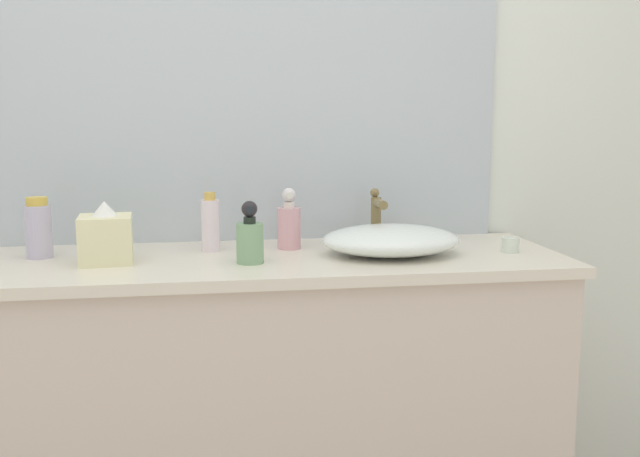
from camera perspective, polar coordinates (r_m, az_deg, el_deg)
name	(u,v)px	position (r m, az deg, el deg)	size (l,w,h in m)	color
bathroom_wall_rear	(206,109)	(2.30, -9.11, 9.44)	(6.00, 0.06, 2.60)	silver
vanity_counter	(252,405)	(2.15, -5.50, -13.85)	(1.78, 0.56, 0.88)	beige
wall_mirror_panel	(241,76)	(2.27, -6.31, 12.02)	(1.63, 0.01, 1.03)	#B2BCC6
sink_basin	(389,240)	(2.05, 5.54, -0.93)	(0.40, 0.31, 0.08)	white
faucet	(375,213)	(2.21, 4.45, 1.26)	(0.03, 0.13, 0.17)	olive
soap_dispenser	(287,224)	(2.13, -2.62, 0.36)	(0.07, 0.07, 0.18)	#DCA0AC
lotion_bottle	(37,229)	(2.14, -21.72, -0.05)	(0.07, 0.07, 0.17)	silver
perfume_bottle	(209,224)	(2.11, -8.83, 0.33)	(0.05, 0.05, 0.17)	white
spray_can	(248,238)	(1.93, -5.77, -0.79)	(0.07, 0.07, 0.17)	#7CA67A
tissue_box	(104,236)	(2.01, -16.90, -0.62)	(0.15, 0.15, 0.17)	beige
candle_jar	(509,245)	(2.15, 14.87, -1.29)	(0.05, 0.05, 0.04)	silver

